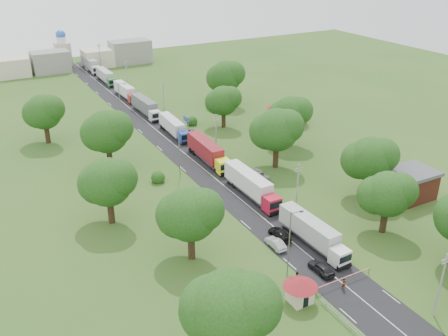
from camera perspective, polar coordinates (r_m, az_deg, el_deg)
ground at (r=86.06m, az=2.46°, el=-4.07°), size 260.00×260.00×0.00m
road at (r=101.82m, az=-3.37°, el=0.73°), size 8.00×200.00×0.04m
boom_barrier at (r=68.20m, az=12.65°, el=-12.54°), size 9.22×0.35×1.18m
guard_booth at (r=64.31m, az=8.70°, el=-13.35°), size 4.40×4.40×3.45m
info_sign at (r=115.36m, az=-4.33°, el=5.28°), size 0.12×3.10×4.10m
pole_0 at (r=65.16m, az=23.52°, el=-12.11°), size 1.60×0.24×9.00m
pole_1 at (r=81.58m, az=8.38°, el=-2.33°), size 1.60×0.24×9.00m
pole_2 at (r=103.11m, az=-0.92°, el=3.91°), size 1.60×0.24×9.00m
pole_3 at (r=127.19m, az=-6.92°, el=7.85°), size 1.60×0.24×9.00m
pole_4 at (r=152.61m, az=-11.03°, el=10.47°), size 1.60×0.24×9.00m
pole_5 at (r=178.80m, az=-14.00°, el=12.30°), size 1.60×0.24×9.00m
lamp_0 at (r=66.47m, az=7.58°, el=-8.27°), size 2.03×0.22×10.00m
lamp_1 at (r=93.40m, az=-5.07°, el=2.07°), size 2.03×0.22×10.00m
lamp_2 at (r=124.42m, az=-11.77°, el=7.54°), size 2.03×0.22×10.00m
tree_2 at (r=78.95m, az=18.15°, el=-2.81°), size 8.00×8.00×10.10m
tree_3 at (r=88.84m, az=16.33°, el=1.05°), size 8.80×8.80×11.07m
tree_4 at (r=97.02m, az=6.02°, el=4.39°), size 9.60×9.60×12.05m
tree_5 at (r=108.32m, az=7.55°, el=6.17°), size 8.80×8.80×11.07m
tree_6 at (r=118.51m, az=-0.09°, el=7.72°), size 8.00×8.00×10.10m
tree_7 at (r=135.00m, az=0.19°, el=10.44°), size 9.60×9.60×12.05m
tree_9 at (r=51.96m, az=0.67°, el=-15.74°), size 9.60×9.60×12.05m
tree_10 at (r=68.77m, az=-3.93°, el=-5.22°), size 8.80×8.80×11.07m
tree_11 at (r=79.27m, az=-13.18°, el=-1.55°), size 8.80×8.80×11.07m
tree_12 at (r=98.27m, az=-13.27°, el=4.11°), size 9.60×9.60×12.05m
tree_13 at (r=115.55m, az=-19.93°, el=6.08°), size 8.80×8.80×11.07m
house_brick at (r=92.37m, az=20.44°, el=-1.76°), size 8.60×6.60×5.20m
house_cream at (r=123.00m, az=7.26°, el=6.73°), size 10.08×10.08×5.80m
distant_town at (r=182.66m, az=-15.88°, el=11.96°), size 52.00×8.00×8.00m
church at (r=188.99m, az=-17.96°, el=12.71°), size 5.00×5.00×12.30m
truck_0 at (r=75.25m, az=10.10°, el=-7.27°), size 2.78×14.18×3.92m
truck_1 at (r=87.38m, az=3.12°, el=-1.95°), size 2.68×15.16×4.20m
truck_2 at (r=100.82m, az=-1.89°, el=1.90°), size 3.08×15.35×4.25m
truck_3 at (r=115.44m, az=-5.79°, el=4.70°), size 2.71×13.50×3.73m
truck_4 at (r=130.19m, az=-8.95°, el=6.96°), size 2.89×14.63×4.05m
truck_5 at (r=145.02m, az=-11.17°, el=8.60°), size 2.74×13.66×3.78m
truck_6 at (r=162.56m, az=-13.36°, el=10.17°), size 2.40×13.75×3.81m
truck_7 at (r=179.03m, az=-15.01°, el=11.39°), size 2.74×15.04×4.17m
car_lane_front at (r=70.48m, az=11.05°, el=-11.15°), size 1.82×4.32×1.46m
car_lane_mid at (r=74.64m, az=5.92°, el=-8.57°), size 1.42×4.05×1.33m
car_lane_rear at (r=76.87m, az=6.39°, el=-7.50°), size 1.99×4.65×1.34m
car_verge_near at (r=94.58m, az=3.78°, el=-0.73°), size 2.77×5.89×1.63m
car_verge_far at (r=115.55m, az=-3.69°, el=4.14°), size 1.89×4.39×1.48m
pedestrian_near at (r=68.05m, az=13.54°, el=-12.79°), size 0.68×0.52×1.69m
pedestrian_booth at (r=67.86m, az=8.36°, el=-12.36°), size 1.05×1.09×1.78m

